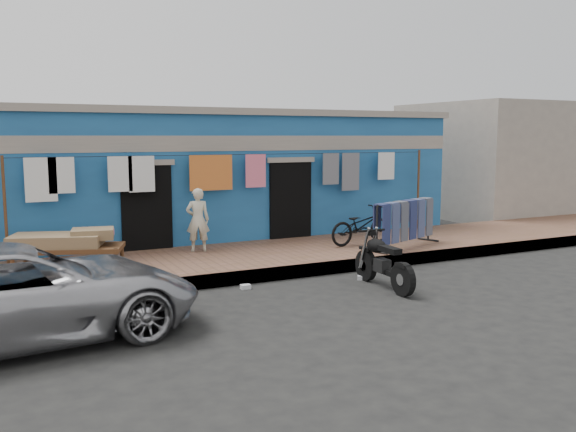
{
  "coord_description": "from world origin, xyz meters",
  "views": [
    {
      "loc": [
        -5.32,
        -8.66,
        2.72
      ],
      "look_at": [
        0.0,
        2.0,
        1.15
      ],
      "focal_mm": 38.0,
      "sensor_mm": 36.0,
      "label": 1
    }
  ],
  "objects_px": {
    "bicycle": "(361,221)",
    "car": "(19,292)",
    "jeans_rack": "(404,223)",
    "motorcycle": "(384,261)",
    "seated_person": "(198,220)",
    "charpoy": "(69,249)"
  },
  "relations": [
    {
      "from": "car",
      "to": "jeans_rack",
      "type": "bearing_deg",
      "value": -79.98
    },
    {
      "from": "motorcycle",
      "to": "bicycle",
      "type": "bearing_deg",
      "value": 67.49
    },
    {
      "from": "seated_person",
      "to": "motorcycle",
      "type": "relative_size",
      "value": 0.87
    },
    {
      "from": "motorcycle",
      "to": "jeans_rack",
      "type": "bearing_deg",
      "value": 48.97
    },
    {
      "from": "seated_person",
      "to": "jeans_rack",
      "type": "distance_m",
      "value": 4.58
    },
    {
      "from": "motorcycle",
      "to": "seated_person",
      "type": "bearing_deg",
      "value": 125.45
    },
    {
      "from": "seated_person",
      "to": "jeans_rack",
      "type": "xyz_separation_m",
      "value": [
        4.32,
        -1.51,
        -0.15
      ]
    },
    {
      "from": "motorcycle",
      "to": "charpoy",
      "type": "xyz_separation_m",
      "value": [
        -4.98,
        3.11,
        0.1
      ]
    },
    {
      "from": "bicycle",
      "to": "motorcycle",
      "type": "relative_size",
      "value": 1.04
    },
    {
      "from": "car",
      "to": "bicycle",
      "type": "relative_size",
      "value": 2.94
    },
    {
      "from": "car",
      "to": "bicycle",
      "type": "bearing_deg",
      "value": -73.9
    },
    {
      "from": "bicycle",
      "to": "car",
      "type": "bearing_deg",
      "value": 106.91
    },
    {
      "from": "bicycle",
      "to": "jeans_rack",
      "type": "relative_size",
      "value": 0.73
    },
    {
      "from": "charpoy",
      "to": "jeans_rack",
      "type": "distance_m",
      "value": 7.09
    },
    {
      "from": "seated_person",
      "to": "jeans_rack",
      "type": "height_order",
      "value": "seated_person"
    },
    {
      "from": "car",
      "to": "motorcycle",
      "type": "height_order",
      "value": "car"
    },
    {
      "from": "bicycle",
      "to": "jeans_rack",
      "type": "height_order",
      "value": "jeans_rack"
    },
    {
      "from": "motorcycle",
      "to": "charpoy",
      "type": "relative_size",
      "value": 0.7
    },
    {
      "from": "car",
      "to": "jeans_rack",
      "type": "relative_size",
      "value": 2.16
    },
    {
      "from": "charpoy",
      "to": "jeans_rack",
      "type": "relative_size",
      "value": 1.01
    },
    {
      "from": "motorcycle",
      "to": "car",
      "type": "bearing_deg",
      "value": -174.45
    },
    {
      "from": "seated_person",
      "to": "motorcycle",
      "type": "xyz_separation_m",
      "value": [
        2.28,
        -3.61,
        -0.43
      ]
    }
  ]
}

